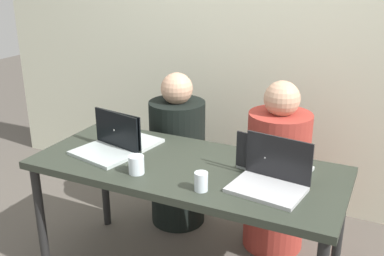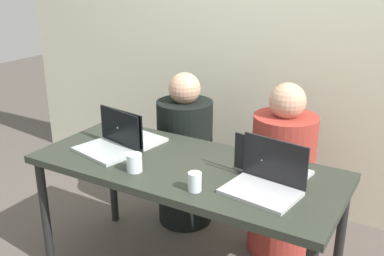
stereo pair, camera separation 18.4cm
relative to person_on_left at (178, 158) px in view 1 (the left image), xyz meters
The scene contains 10 objects.
back_wall 1.10m from the person_on_left, 60.46° to the left, with size 4.50×0.10×2.64m, color silver.
desk 0.69m from the person_on_left, 58.70° to the right, with size 1.63×0.70×0.73m.
person_on_left is the anchor object (origin of this frame).
person_on_right 0.68m from the person_on_left, ahead, with size 0.41×0.41×1.09m.
laptop_front_right 1.07m from the person_on_left, 37.74° to the right, with size 0.36×0.29×0.23m.
laptop_back_right 0.94m from the person_on_left, 30.31° to the right, with size 0.37×0.26×0.20m.
laptop_back_left 0.55m from the person_on_left, 101.97° to the right, with size 0.36×0.27×0.21m.
laptop_front_left 0.70m from the person_on_left, 100.48° to the right, with size 0.37×0.30×0.22m.
water_glass_right 0.99m from the person_on_left, 56.13° to the right, with size 0.06×0.06×0.09m.
water_glass_left 0.83m from the person_on_left, 77.90° to the right, with size 0.08×0.08×0.09m.
Camera 1 is at (0.94, -1.91, 1.72)m, focal length 42.00 mm.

